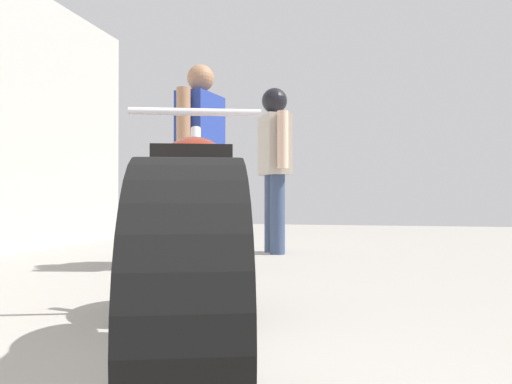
# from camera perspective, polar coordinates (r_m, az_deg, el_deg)

# --- Properties ---
(ground_plane) EXTENTS (16.64, 16.64, 0.00)m
(ground_plane) POSITION_cam_1_polar(r_m,az_deg,el_deg) (3.33, 1.75, -10.91)
(ground_plane) COLOR gray
(motorcycle_maroon_cruiser) EXTENTS (1.01, 2.18, 1.04)m
(motorcycle_maroon_cruiser) POSITION_cam_1_polar(r_m,az_deg,el_deg) (1.90, -6.94, -5.43)
(motorcycle_maroon_cruiser) COLOR black
(motorcycle_maroon_cruiser) RESTS_ON ground_plane
(mechanic_in_blue) EXTENTS (0.32, 0.70, 1.74)m
(mechanic_in_blue) POSITION_cam_1_polar(r_m,az_deg,el_deg) (4.51, -6.10, 4.33)
(mechanic_in_blue) COLOR #384766
(mechanic_in_blue) RESTS_ON ground_plane
(mechanic_with_helmet) EXTENTS (0.44, 0.67, 1.78)m
(mechanic_with_helmet) POSITION_cam_1_polar(r_m,az_deg,el_deg) (5.62, 2.04, 4.16)
(mechanic_with_helmet) COLOR #384766
(mechanic_with_helmet) RESTS_ON ground_plane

